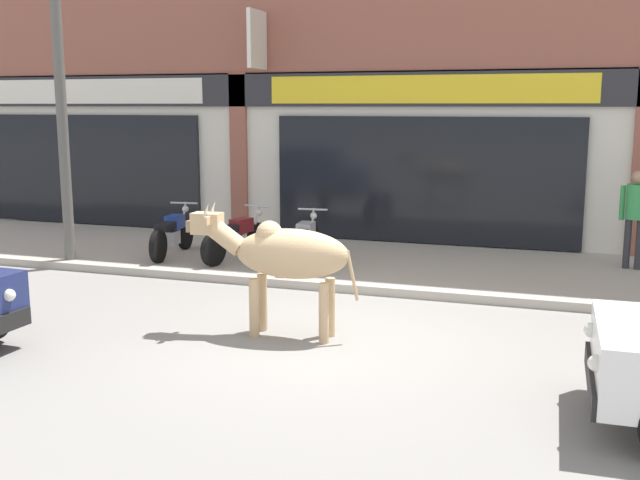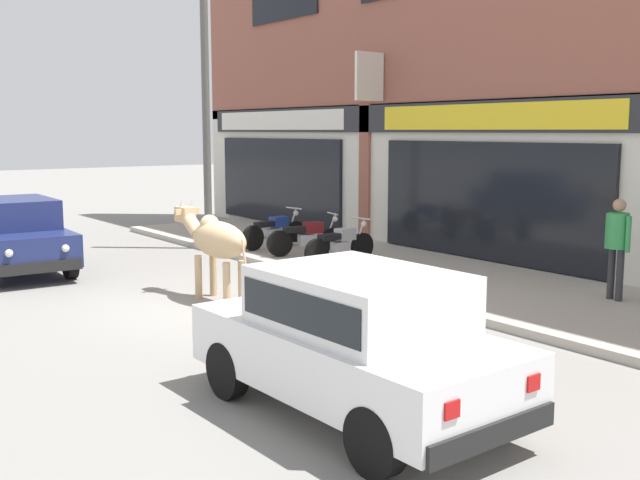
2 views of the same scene
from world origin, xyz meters
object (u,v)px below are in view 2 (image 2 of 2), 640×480
at_px(car_1, 14,232).
at_px(pedestrian, 618,238).
at_px(motorcycle_0, 274,231).
at_px(utility_pole, 206,112).
at_px(motorcycle_2, 340,244).
at_px(car_0, 354,335).
at_px(cow, 216,240).
at_px(motorcycle_1, 307,237).

bearing_deg(car_1, pedestrian, 37.90).
bearing_deg(motorcycle_0, car_1, -100.87).
bearing_deg(motorcycle_0, utility_pole, -149.94).
xyz_separation_m(motorcycle_2, pedestrian, (5.17, 1.43, 0.60)).
bearing_deg(pedestrian, car_0, -80.47).
bearing_deg(car_1, utility_pole, 95.96).
height_order(cow, motorcycle_1, cow).
distance_m(car_0, motorcycle_0, 9.93).
bearing_deg(motorcycle_1, car_1, -112.76).
bearing_deg(car_1, motorcycle_1, 67.24).
bearing_deg(motorcycle_1, motorcycle_0, -178.80).
relative_size(car_0, motorcycle_0, 2.01).
height_order(cow, pedestrian, pedestrian).
relative_size(car_1, motorcycle_1, 2.05).
distance_m(cow, pedestrian, 6.37).
bearing_deg(car_0, motorcycle_2, 142.70).
height_order(motorcycle_1, motorcycle_2, same).
bearing_deg(car_0, motorcycle_1, 147.17).
height_order(cow, motorcycle_0, cow).
relative_size(cow, pedestrian, 1.35).
bearing_deg(utility_pole, cow, -27.04).
distance_m(cow, car_0, 5.44).
relative_size(car_0, motorcycle_1, 2.04).
distance_m(car_1, motorcycle_2, 6.41).
xyz_separation_m(motorcycle_1, pedestrian, (6.42, 1.35, 0.60)).
relative_size(motorcycle_1, utility_pole, 0.29).
distance_m(cow, motorcycle_2, 3.50).
distance_m(motorcycle_0, pedestrian, 7.80).
bearing_deg(motorcycle_1, pedestrian, 11.85).
xyz_separation_m(cow, car_1, (-4.47, -2.00, -0.19)).
height_order(cow, motorcycle_2, cow).
distance_m(car_0, car_1, 9.75).
bearing_deg(utility_pole, motorcycle_0, 30.06).
xyz_separation_m(cow, motorcycle_1, (-2.20, 3.42, -0.49)).
xyz_separation_m(motorcycle_0, motorcycle_2, (2.49, -0.06, 0.00)).
height_order(car_0, motorcycle_1, car_0).
relative_size(motorcycle_0, utility_pole, 0.29).
height_order(car_1, utility_pole, utility_pole).
relative_size(car_1, motorcycle_2, 2.02).
height_order(motorcycle_1, utility_pole, utility_pole).
xyz_separation_m(motorcycle_0, pedestrian, (7.66, 1.37, 0.60)).
bearing_deg(motorcycle_2, car_1, -123.48).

